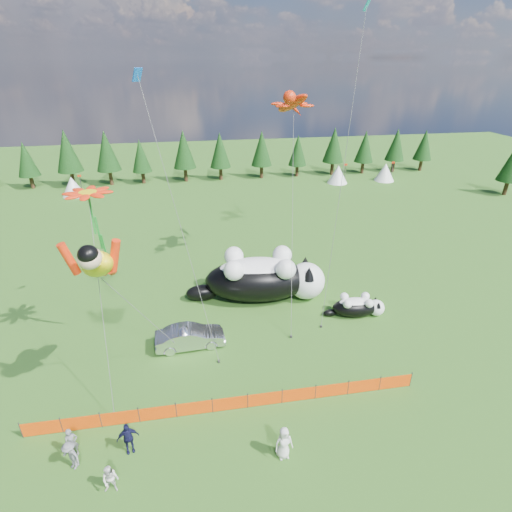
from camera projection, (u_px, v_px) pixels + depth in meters
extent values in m
plane|color=#113B0A|center=(225.00, 373.00, 25.38)|extent=(160.00, 160.00, 0.00)
cylinder|color=#262626|center=(21.00, 430.00, 20.84)|extent=(0.06, 0.06, 1.10)
cylinder|color=#262626|center=(61.00, 425.00, 21.14)|extent=(0.06, 0.06, 1.10)
cylinder|color=#262626|center=(101.00, 420.00, 21.44)|extent=(0.06, 0.06, 1.10)
cylinder|color=#262626|center=(139.00, 415.00, 21.74)|extent=(0.06, 0.06, 1.10)
cylinder|color=#262626|center=(176.00, 410.00, 22.04)|extent=(0.06, 0.06, 1.10)
cylinder|color=#262626|center=(212.00, 405.00, 22.34)|extent=(0.06, 0.06, 1.10)
cylinder|color=#262626|center=(248.00, 401.00, 22.64)|extent=(0.06, 0.06, 1.10)
cylinder|color=#262626|center=(282.00, 396.00, 22.94)|extent=(0.06, 0.06, 1.10)
cylinder|color=#262626|center=(315.00, 392.00, 23.24)|extent=(0.06, 0.06, 1.10)
cylinder|color=#262626|center=(348.00, 387.00, 23.54)|extent=(0.06, 0.06, 1.10)
cylinder|color=#262626|center=(380.00, 383.00, 23.84)|extent=(0.06, 0.06, 1.10)
cylinder|color=#262626|center=(411.00, 379.00, 24.14)|extent=(0.06, 0.06, 1.10)
cube|color=#F74505|center=(41.00, 428.00, 21.01)|extent=(2.00, 0.04, 0.90)
cube|color=#F74505|center=(81.00, 423.00, 21.31)|extent=(2.00, 0.04, 0.90)
cube|color=#F74505|center=(120.00, 418.00, 21.61)|extent=(2.00, 0.04, 0.90)
cube|color=#F74505|center=(158.00, 413.00, 21.91)|extent=(2.00, 0.04, 0.90)
cube|color=#F74505|center=(194.00, 408.00, 22.21)|extent=(2.00, 0.04, 0.90)
cube|color=#F74505|center=(230.00, 404.00, 22.51)|extent=(2.00, 0.04, 0.90)
cube|color=#F74505|center=(265.00, 399.00, 22.81)|extent=(2.00, 0.04, 0.90)
cube|color=#F74505|center=(299.00, 395.00, 23.11)|extent=(2.00, 0.04, 0.90)
cube|color=#F74505|center=(332.00, 390.00, 23.41)|extent=(2.00, 0.04, 0.90)
cube|color=#F74505|center=(364.00, 386.00, 23.71)|extent=(2.00, 0.04, 0.90)
cube|color=#F74505|center=(395.00, 382.00, 24.01)|extent=(2.00, 0.04, 0.90)
ellipsoid|color=black|center=(258.00, 280.00, 32.58)|extent=(8.99, 4.96, 3.43)
ellipsoid|color=white|center=(258.00, 271.00, 32.19)|extent=(6.77, 3.59, 2.10)
sphere|color=white|center=(306.00, 281.00, 32.85)|extent=(3.05, 3.05, 3.05)
sphere|color=#FF636B|center=(322.00, 280.00, 32.92)|extent=(0.43, 0.43, 0.43)
ellipsoid|color=black|center=(202.00, 293.00, 32.82)|extent=(2.81, 1.63, 1.34)
cone|color=black|center=(309.00, 273.00, 31.49)|extent=(1.07, 1.07, 1.07)
cone|color=black|center=(305.00, 263.00, 33.13)|extent=(1.07, 1.07, 1.07)
sphere|color=white|center=(282.00, 255.00, 33.06)|extent=(1.60, 1.60, 1.60)
sphere|color=white|center=(286.00, 269.00, 30.85)|extent=(1.60, 1.60, 1.60)
sphere|color=white|center=(234.00, 256.00, 32.87)|extent=(1.60, 1.60, 1.60)
sphere|color=white|center=(234.00, 270.00, 30.65)|extent=(1.60, 1.60, 1.60)
ellipsoid|color=black|center=(355.00, 307.00, 30.80)|extent=(3.73, 2.08, 1.42)
ellipsoid|color=white|center=(356.00, 304.00, 30.64)|extent=(2.81, 1.50, 0.87)
sphere|color=white|center=(376.00, 308.00, 30.91)|extent=(1.27, 1.27, 1.27)
sphere|color=#FF636B|center=(383.00, 307.00, 30.93)|extent=(0.18, 0.18, 0.18)
ellipsoid|color=black|center=(330.00, 313.00, 30.91)|extent=(1.17, 0.68, 0.55)
cone|color=black|center=(379.00, 305.00, 30.34)|extent=(0.44, 0.44, 0.44)
cone|color=black|center=(375.00, 300.00, 31.02)|extent=(0.44, 0.44, 0.44)
sphere|color=white|center=(365.00, 296.00, 31.00)|extent=(0.66, 0.66, 0.66)
sphere|color=white|center=(369.00, 303.00, 30.08)|extent=(0.66, 0.66, 0.66)
sphere|color=white|center=(344.00, 297.00, 30.93)|extent=(0.66, 0.66, 0.66)
sphere|color=white|center=(348.00, 304.00, 30.01)|extent=(0.66, 0.66, 0.66)
imported|color=silver|center=(190.00, 337.00, 27.44)|extent=(4.82, 1.93, 1.56)
imported|color=slate|center=(72.00, 443.00, 19.82)|extent=(0.72, 0.59, 1.70)
imported|color=silver|center=(110.00, 479.00, 18.16)|extent=(0.82, 0.56, 1.58)
imported|color=#131436|center=(128.00, 438.00, 19.96)|extent=(1.19, 0.80, 1.86)
imported|color=slate|center=(71.00, 456.00, 19.18)|extent=(1.20, 1.10, 1.68)
imported|color=silver|center=(284.00, 443.00, 19.69)|extent=(1.00, 0.72, 1.90)
cylinder|color=#595959|center=(146.00, 314.00, 23.36)|extent=(0.03, 0.03, 10.21)
cube|color=#262626|center=(181.00, 350.00, 27.31)|extent=(0.15, 0.15, 0.16)
cylinder|color=#595959|center=(292.00, 213.00, 30.30)|extent=(0.03, 0.03, 18.33)
cube|color=#262626|center=(291.00, 337.00, 28.59)|extent=(0.15, 0.15, 0.16)
cylinder|color=#595959|center=(101.00, 304.00, 22.30)|extent=(0.03, 0.03, 12.64)
cube|color=#262626|center=(115.00, 418.00, 22.10)|extent=(0.15, 0.15, 0.16)
cube|color=#198C27|center=(96.00, 234.00, 23.66)|extent=(0.20, 0.20, 4.42)
cylinder|color=#595959|center=(182.00, 232.00, 23.84)|extent=(0.03, 0.03, 17.76)
cube|color=#262626|center=(219.00, 361.00, 26.26)|extent=(0.15, 0.15, 0.16)
cylinder|color=#595959|center=(342.00, 180.00, 27.20)|extent=(0.03, 0.03, 21.42)
cube|color=#262626|center=(321.00, 326.00, 29.67)|extent=(0.15, 0.15, 0.16)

